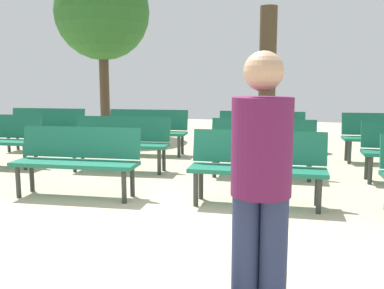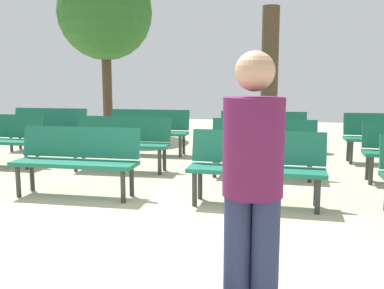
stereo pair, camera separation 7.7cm
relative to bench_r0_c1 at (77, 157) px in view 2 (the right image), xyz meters
The scene contains 11 objects.
ground_plane 2.00m from the bench_r0_c1, 50.54° to the right, with size 24.00×24.00×0.00m, color #BCAD8E.
bench_r0_c1 is the anchor object (origin of this frame).
bench_r0_c2 2.28m from the bench_r0_c1, ahead, with size 1.62×0.54×0.87m.
bench_r1_c1 1.58m from the bench_r0_c1, 93.38° to the left, with size 1.64×0.62×0.87m.
bench_r1_c2 2.77m from the bench_r0_c1, 37.99° to the left, with size 1.61×0.53×0.87m.
bench_r2_c0 3.79m from the bench_r0_c1, 128.60° to the left, with size 1.63×0.60×0.87m.
bench_r2_c1 3.14m from the bench_r0_c1, 93.98° to the left, with size 1.63×0.59×0.87m.
bench_r2_c2 3.82m from the bench_r0_c1, 58.10° to the left, with size 1.63×0.58×0.87m.
tree_0 5.61m from the bench_r0_c1, 69.38° to the left, with size 0.39×0.39×3.07m.
tree_3 6.76m from the bench_r0_c1, 112.28° to the left, with size 2.43×2.43×4.39m.
visitor_with_backpack 3.61m from the bench_r0_c1, 44.24° to the right, with size 0.34×0.52×1.65m.
Camera 2 is at (1.63, -3.44, 1.51)m, focal length 40.98 mm.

